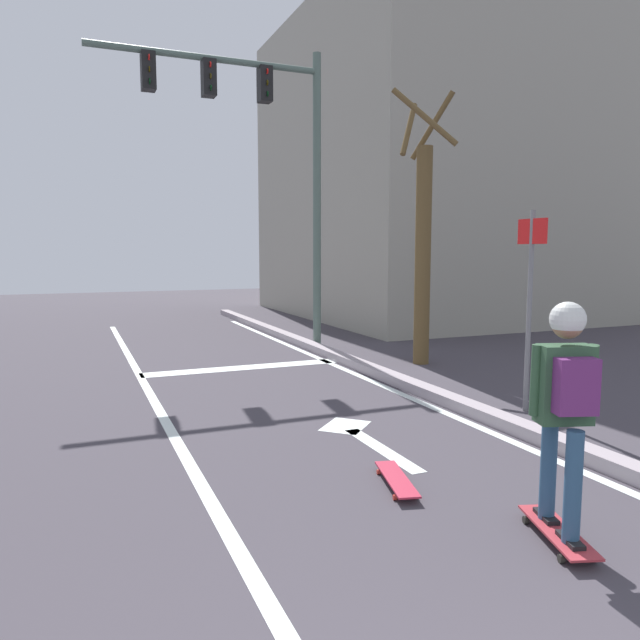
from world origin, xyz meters
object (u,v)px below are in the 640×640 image
(skater, at_px, (566,391))
(roadside_tree, at_px, (423,243))
(spare_skateboard, at_px, (396,479))
(skateboard, at_px, (557,532))
(street_sign_post, at_px, (530,282))
(traffic_signal_mast, at_px, (258,133))

(skater, xyz_separation_m, roadside_tree, (2.64, 5.89, 1.05))
(skater, bearing_deg, roadside_tree, 65.86)
(spare_skateboard, distance_m, roadside_tree, 5.95)
(roadside_tree, bearing_deg, skater, -114.14)
(skateboard, height_order, roadside_tree, roadside_tree)
(street_sign_post, distance_m, roadside_tree, 3.25)
(skateboard, xyz_separation_m, skater, (-0.01, -0.02, 0.98))
(spare_skateboard, xyz_separation_m, roadside_tree, (3.15, 4.61, 2.04))
(skateboard, height_order, traffic_signal_mast, traffic_signal_mast)
(skateboard, relative_size, traffic_signal_mast, 0.14)
(traffic_signal_mast, distance_m, street_sign_post, 6.30)
(skater, relative_size, roadside_tree, 0.33)
(skateboard, bearing_deg, traffic_signal_mast, 87.03)
(skateboard, xyz_separation_m, traffic_signal_mast, (0.42, 8.18, 4.11))
(skateboard, distance_m, spare_skateboard, 1.36)
(roadside_tree, bearing_deg, traffic_signal_mast, 133.68)
(skater, xyz_separation_m, spare_skateboard, (-0.52, 1.27, -0.99))
(skateboard, bearing_deg, skater, -108.77)
(traffic_signal_mast, bearing_deg, spare_skateboard, -97.78)
(skateboard, relative_size, roadside_tree, 0.18)
(spare_skateboard, xyz_separation_m, traffic_signal_mast, (0.95, 6.92, 4.12))
(skater, relative_size, spare_skateboard, 1.87)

